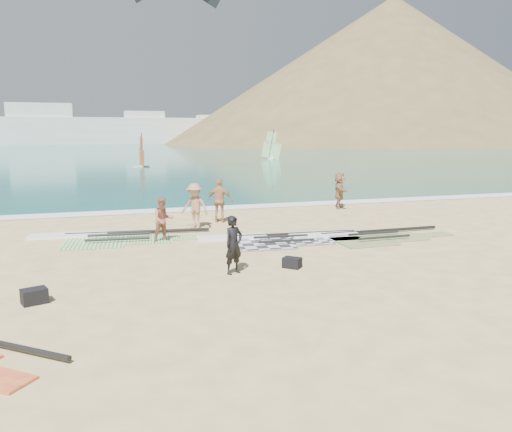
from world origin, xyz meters
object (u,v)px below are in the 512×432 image
object	(u,v)px
rig_grey	(267,239)
rig_green	(105,237)
beachgoer_right	(340,191)
gear_bag_near	(34,296)
gear_bag_far	(292,263)
beachgoer_mid	(195,206)
beachgoer_back	(220,200)
rig_orange	(360,236)
beachgoer_left	(163,220)
person_wetsuit	(234,245)

from	to	relation	value
rig_grey	rig_green	distance (m)	5.90
rig_green	beachgoer_right	size ratio (longest dim) A/B	3.62
rig_green	gear_bag_near	distance (m)	6.90
rig_green	gear_bag_far	size ratio (longest dim) A/B	13.22
rig_grey	beachgoer_mid	distance (m)	3.80
beachgoer_right	beachgoer_back	bearing A→B (deg)	127.87
rig_grey	beachgoer_right	xyz separation A→B (m)	(5.89, 6.15, 0.86)
rig_orange	beachgoer_back	bearing A→B (deg)	131.96
gear_bag_near	gear_bag_far	distance (m)	6.75
rig_green	gear_bag_far	world-z (taller)	gear_bag_far
rig_grey	gear_bag_far	world-z (taller)	gear_bag_far
gear_bag_far	beachgoer_mid	bearing A→B (deg)	103.29
gear_bag_far	beachgoer_right	xyz separation A→B (m)	(6.34, 9.72, 0.76)
rig_grey	gear_bag_far	bearing A→B (deg)	-92.60
rig_green	beachgoer_back	xyz separation A→B (m)	(4.76, 2.02, 0.90)
gear_bag_near	beachgoer_left	bearing A→B (deg)	56.99
beachgoer_mid	rig_grey	bearing A→B (deg)	-14.83
person_wetsuit	beachgoer_mid	distance (m)	6.74
gear_bag_far	beachgoer_mid	distance (m)	6.90
gear_bag_near	person_wetsuit	distance (m)	5.07
rig_green	gear_bag_near	world-z (taller)	gear_bag_near
rig_grey	beachgoer_right	size ratio (longest dim) A/B	3.29
rig_green	beachgoer_back	bearing A→B (deg)	28.32
gear_bag_near	beachgoer_left	size ratio (longest dim) A/B	0.34
rig_green	rig_orange	distance (m)	9.33
rig_grey	beachgoer_right	distance (m)	8.56
gear_bag_near	gear_bag_far	bearing A→B (deg)	9.11
person_wetsuit	beachgoer_back	size ratio (longest dim) A/B	0.85
rig_grey	beachgoer_right	bearing A→B (deg)	50.79
gear_bag_near	rig_orange	bearing A→B (deg)	21.43
rig_orange	beachgoer_left	size ratio (longest dim) A/B	3.82
person_wetsuit	beachgoer_right	xyz separation A→B (m)	(8.08, 9.79, 0.11)
rig_grey	beachgoer_left	world-z (taller)	beachgoer_left
rig_orange	person_wetsuit	world-z (taller)	person_wetsuit
rig_grey	beachgoer_back	distance (m)	4.25
gear_bag_far	person_wetsuit	xyz separation A→B (m)	(-1.73, -0.06, 0.65)
beachgoer_left	beachgoer_mid	bearing A→B (deg)	43.86
rig_orange	beachgoer_left	xyz separation A→B (m)	(-6.98, 1.35, 0.75)
rig_grey	gear_bag_far	distance (m)	3.61
rig_grey	rig_orange	world-z (taller)	rig_orange
beachgoer_left	beachgoer_back	xyz separation A→B (m)	(2.78, 3.24, 0.15)
rig_grey	beachgoer_back	xyz separation A→B (m)	(-0.77, 4.09, 0.90)
person_wetsuit	beachgoer_mid	xyz separation A→B (m)	(0.16, 6.74, 0.11)
beachgoer_mid	beachgoer_right	bearing A→B (deg)	63.02
rig_grey	beachgoer_left	size ratio (longest dim) A/B	3.73
gear_bag_near	beachgoer_back	xyz separation A→B (m)	(6.35, 8.73, 0.78)
gear_bag_near	rig_grey	bearing A→B (deg)	33.14
rig_green	beachgoer_left	size ratio (longest dim) A/B	4.10
rig_orange	beachgoer_back	size ratio (longest dim) A/B	3.22
beachgoer_mid	beachgoer_right	world-z (taller)	beachgoer_mid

